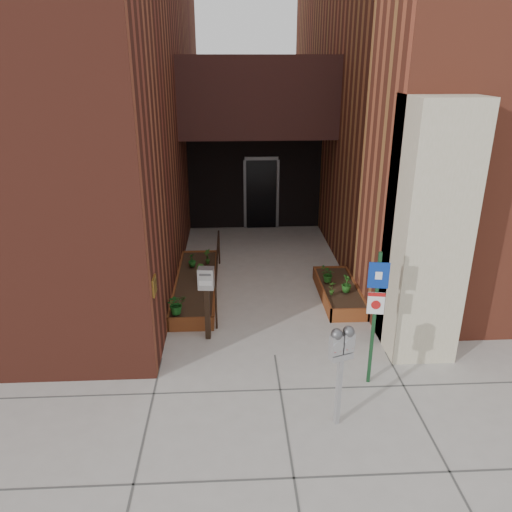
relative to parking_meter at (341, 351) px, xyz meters
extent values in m
plane|color=#9E9991|center=(-0.74, 1.81, -1.22)|extent=(80.00, 80.00, 0.00)
cube|color=maroon|center=(-6.74, 8.51, 3.78)|extent=(8.00, 14.60, 10.00)
cube|color=brown|center=(5.26, 8.96, 3.78)|extent=(8.00, 13.70, 10.00)
cube|color=#BDB391|center=(1.81, 2.01, 0.98)|extent=(1.10, 1.20, 4.40)
cube|color=black|center=(-0.74, 7.81, 2.78)|extent=(4.20, 2.00, 2.00)
cube|color=black|center=(-0.74, 9.21, 0.28)|extent=(4.00, 0.30, 3.00)
cube|color=black|center=(-0.54, 9.03, -0.17)|extent=(0.90, 0.06, 2.10)
cube|color=#B79338|center=(-2.73, 1.61, 0.28)|extent=(0.04, 0.30, 0.30)
cube|color=maroon|center=(-2.29, 2.73, -1.07)|extent=(0.90, 0.04, 0.30)
cube|color=maroon|center=(-2.29, 6.29, -1.07)|extent=(0.90, 0.04, 0.30)
cube|color=maroon|center=(-2.72, 4.51, -1.07)|extent=(0.04, 3.60, 0.30)
cube|color=maroon|center=(-1.86, 4.51, -1.07)|extent=(0.04, 3.60, 0.30)
cube|color=black|center=(-2.29, 4.51, -1.09)|extent=(0.82, 3.52, 0.26)
cube|color=maroon|center=(0.86, 2.93, -1.07)|extent=(0.80, 0.04, 0.30)
cube|color=maroon|center=(0.86, 5.09, -1.07)|extent=(0.80, 0.04, 0.30)
cube|color=maroon|center=(0.48, 4.01, -1.07)|extent=(0.04, 2.20, 0.30)
cube|color=maroon|center=(1.24, 4.01, -1.07)|extent=(0.04, 2.20, 0.30)
cube|color=black|center=(0.86, 4.01, -1.09)|extent=(0.72, 2.12, 0.26)
cylinder|color=black|center=(-1.79, 2.81, -0.77)|extent=(0.04, 0.04, 0.90)
cylinder|color=black|center=(-1.79, 6.11, -0.77)|extent=(0.04, 0.04, 0.90)
cylinder|color=black|center=(-1.79, 4.46, -0.34)|extent=(0.04, 3.30, 0.04)
cube|color=#ACACAE|center=(0.00, 0.00, -0.67)|extent=(0.08, 0.08, 1.09)
cube|color=#ACACAE|center=(0.00, 0.00, -0.08)|extent=(0.35, 0.23, 0.09)
cube|color=#ACACAE|center=(-0.09, -0.03, 0.11)|extent=(0.19, 0.16, 0.28)
sphere|color=#59595B|center=(-0.09, -0.03, 0.28)|extent=(0.16, 0.16, 0.16)
cube|color=white|center=(-0.07, -0.08, 0.13)|extent=(0.09, 0.04, 0.05)
cube|color=#B21414|center=(-0.07, -0.08, 0.05)|extent=(0.09, 0.04, 0.03)
cube|color=#ACACAE|center=(0.09, 0.03, 0.11)|extent=(0.19, 0.16, 0.28)
sphere|color=#59595B|center=(0.09, 0.03, 0.28)|extent=(0.16, 0.16, 0.16)
cube|color=white|center=(0.11, -0.02, 0.13)|extent=(0.09, 0.04, 0.05)
cube|color=#B21414|center=(0.11, -0.02, 0.05)|extent=(0.09, 0.04, 0.03)
cube|color=#163E20|center=(0.72, 0.96, -0.08)|extent=(0.06, 0.06, 2.27)
cube|color=navy|center=(0.71, 0.93, 0.69)|extent=(0.31, 0.07, 0.41)
cube|color=white|center=(0.71, 0.93, 0.69)|extent=(0.10, 0.03, 0.12)
cube|color=white|center=(0.71, 0.93, 0.23)|extent=(0.26, 0.06, 0.36)
cube|color=#B21414|center=(0.71, 0.93, 0.38)|extent=(0.26, 0.05, 0.06)
cylinder|color=#B21414|center=(0.71, 0.92, 0.21)|extent=(0.14, 0.04, 0.14)
cube|color=black|center=(-1.94, 2.46, -0.70)|extent=(0.10, 0.10, 1.04)
cube|color=#B2B2B4|center=(-1.94, 2.46, 0.02)|extent=(0.30, 0.23, 0.40)
cube|color=#59595B|center=(-1.95, 2.35, 0.13)|extent=(0.21, 0.03, 0.04)
cube|color=white|center=(-1.95, 2.35, -0.03)|extent=(0.23, 0.03, 0.09)
imported|color=#1A5D1D|center=(-2.55, 2.91, -0.71)|extent=(0.48, 0.48, 0.41)
imported|color=#245618|center=(-2.17, 4.42, -0.72)|extent=(0.30, 0.30, 0.38)
imported|color=#175218|center=(-2.41, 5.26, -0.75)|extent=(0.26, 0.26, 0.33)
imported|color=#224E16|center=(-2.06, 5.42, -0.73)|extent=(0.27, 0.27, 0.37)
imported|color=#1D5217|center=(0.94, 3.70, -0.73)|extent=(0.28, 0.28, 0.38)
imported|color=#285618|center=(0.61, 3.58, -0.76)|extent=(0.17, 0.17, 0.31)
imported|color=#1E5B1A|center=(0.64, 4.22, -0.74)|extent=(0.45, 0.45, 0.36)
camera|label=1|loc=(-1.46, -5.75, 3.69)|focal=35.00mm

